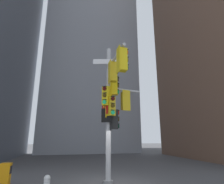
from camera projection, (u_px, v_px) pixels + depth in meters
ground at (108, 184)px, 8.68m from camera, size 120.00×120.00×0.00m
building_mid_block at (89, 61)px, 35.40m from camera, size 14.74×14.74×33.47m
signal_pole_assembly at (113, 98)px, 9.36m from camera, size 2.85×3.20×7.09m
newspaper_box at (5, 175)px, 8.38m from camera, size 0.45×0.36×1.01m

